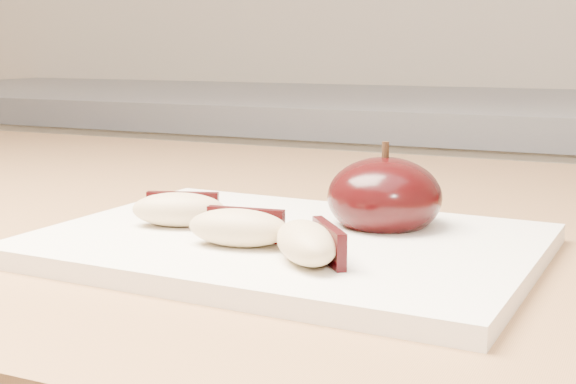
% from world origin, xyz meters
% --- Properties ---
extents(cutting_board, '(0.28, 0.21, 0.01)m').
position_xyz_m(cutting_board, '(-0.00, 0.38, 0.91)').
color(cutting_board, white).
rests_on(cutting_board, island_counter).
extents(apple_half, '(0.09, 0.09, 0.06)m').
position_xyz_m(apple_half, '(0.04, 0.43, 0.93)').
color(apple_half, black).
rests_on(apple_half, cutting_board).
extents(apple_wedge_a, '(0.06, 0.04, 0.02)m').
position_xyz_m(apple_wedge_a, '(-0.07, 0.37, 0.92)').
color(apple_wedge_a, tan).
rests_on(apple_wedge_a, cutting_board).
extents(apple_wedge_b, '(0.06, 0.03, 0.02)m').
position_xyz_m(apple_wedge_b, '(-0.02, 0.35, 0.92)').
color(apple_wedge_b, tan).
rests_on(apple_wedge_b, cutting_board).
extents(apple_wedge_c, '(0.06, 0.06, 0.02)m').
position_xyz_m(apple_wedge_c, '(0.03, 0.33, 0.92)').
color(apple_wedge_c, tan).
rests_on(apple_wedge_c, cutting_board).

